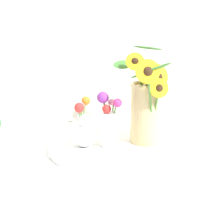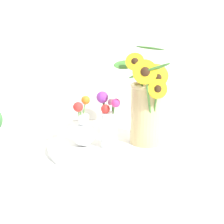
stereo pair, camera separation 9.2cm
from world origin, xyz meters
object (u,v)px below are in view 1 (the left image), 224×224
(vase_small_center, at_px, (109,122))
(vase_bulb_right, at_px, (84,130))
(mason_jar_sunflowers, at_px, (147,105))
(serving_tray, at_px, (112,144))

(vase_small_center, height_order, vase_bulb_right, vase_small_center)
(vase_small_center, bearing_deg, vase_bulb_right, 167.89)
(mason_jar_sunflowers, bearing_deg, vase_bulb_right, 178.66)
(vase_bulb_right, bearing_deg, vase_small_center, -12.11)
(vase_small_center, bearing_deg, serving_tray, 63.98)
(serving_tray, relative_size, vase_bulb_right, 2.67)
(mason_jar_sunflowers, xyz_separation_m, vase_small_center, (-0.14, -0.01, -0.05))
(vase_small_center, relative_size, vase_bulb_right, 1.10)
(serving_tray, height_order, vase_bulb_right, vase_bulb_right)
(serving_tray, height_order, vase_small_center, vase_small_center)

